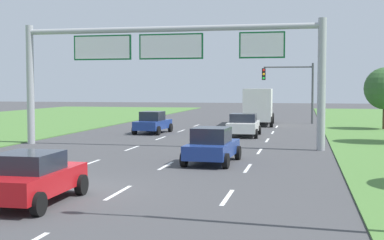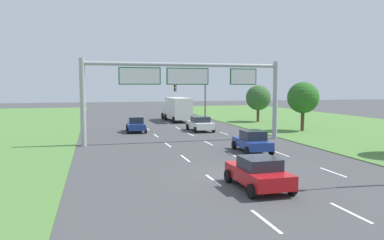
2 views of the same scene
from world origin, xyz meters
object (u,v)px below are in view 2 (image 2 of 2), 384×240
at_px(box_truck, 177,108).
at_px(roadside_tree_far, 258,98).
at_px(traffic_light_mast, 192,93).
at_px(car_far_ahead, 136,125).
at_px(sign_gantry, 186,84).
at_px(car_near_red, 252,141).
at_px(car_mid_lane, 258,173).
at_px(car_lead_silver, 200,124).
at_px(roadside_tree_mid, 303,98).

relative_size(box_truck, roadside_tree_far, 1.67).
bearing_deg(traffic_light_mast, car_far_ahead, -126.23).
xyz_separation_m(sign_gantry, traffic_light_mast, (6.32, 21.56, -1.10)).
xyz_separation_m(car_near_red, traffic_light_mast, (2.77, 27.50, 3.08)).
xyz_separation_m(car_near_red, car_mid_lane, (-3.74, -9.16, -0.03)).
xyz_separation_m(car_near_red, sign_gantry, (-3.54, 5.94, 4.18)).
relative_size(car_lead_silver, box_truck, 0.52).
bearing_deg(car_near_red, traffic_light_mast, 87.30).
bearing_deg(car_near_red, roadside_tree_mid, 48.06).
distance_m(car_far_ahead, roadside_tree_far, 18.57).
height_order(roadside_tree_mid, roadside_tree_far, roadside_tree_mid).
xyz_separation_m(car_near_red, car_far_ahead, (-6.85, 14.37, -0.00)).
height_order(car_mid_lane, roadside_tree_mid, roadside_tree_mid).
xyz_separation_m(roadside_tree_mid, roadside_tree_far, (-0.15, 10.84, -0.32)).
relative_size(car_near_red, car_lead_silver, 0.94).
height_order(car_mid_lane, box_truck, box_truck).
bearing_deg(car_far_ahead, roadside_tree_far, 24.71).
bearing_deg(sign_gantry, traffic_light_mast, 73.67).
distance_m(sign_gantry, roadside_tree_mid, 14.67).
bearing_deg(box_truck, car_lead_silver, -92.29).
bearing_deg(car_far_ahead, roadside_tree_mid, -10.19).
bearing_deg(traffic_light_mast, sign_gantry, -106.33).
relative_size(car_mid_lane, box_truck, 0.48).
xyz_separation_m(car_mid_lane, car_far_ahead, (-3.11, 23.53, 0.02)).
bearing_deg(car_lead_silver, car_near_red, -90.29).
distance_m(car_lead_silver, box_truck, 12.03).
relative_size(car_mid_lane, car_far_ahead, 0.96).
bearing_deg(car_near_red, car_far_ahead, 118.55).
bearing_deg(traffic_light_mast, box_truck, -143.12).
height_order(car_lead_silver, sign_gantry, sign_gantry).
relative_size(box_truck, traffic_light_mast, 1.48).
height_order(car_lead_silver, box_truck, box_truck).
distance_m(car_far_ahead, box_truck, 12.98).
bearing_deg(box_truck, roadside_tree_far, -24.13).
xyz_separation_m(car_lead_silver, box_truck, (0.05, 11.99, 0.96)).
xyz_separation_m(car_mid_lane, sign_gantry, (0.20, 15.10, 4.21)).
relative_size(car_lead_silver, roadside_tree_mid, 0.82).
relative_size(car_lead_silver, sign_gantry, 0.25).
bearing_deg(car_mid_lane, traffic_light_mast, 79.33).
height_order(car_mid_lane, sign_gantry, sign_gantry).
xyz_separation_m(box_truck, traffic_light_mast, (2.83, 2.12, 2.11)).
distance_m(car_near_red, car_far_ahead, 15.92).
bearing_deg(roadside_tree_mid, box_truck, 124.80).
relative_size(car_far_ahead, roadside_tree_far, 0.83).
height_order(car_lead_silver, car_far_ahead, car_far_ahead).
distance_m(car_near_red, car_lead_silver, 13.39).
bearing_deg(traffic_light_mast, car_near_red, -95.76).
xyz_separation_m(car_mid_lane, box_truck, (3.69, 34.54, 0.99)).
height_order(car_mid_lane, roadside_tree_far, roadside_tree_far).
height_order(sign_gantry, traffic_light_mast, sign_gantry).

